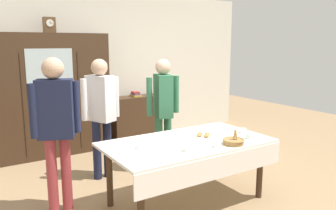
{
  "coord_description": "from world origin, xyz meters",
  "views": [
    {
      "loc": [
        -2.13,
        -3.17,
        1.81
      ],
      "look_at": [
        0.0,
        0.2,
        1.07
      ],
      "focal_mm": 36.11,
      "sensor_mm": 36.0,
      "label": 1
    }
  ],
  "objects_px": {
    "bookshelf_low": "(136,118)",
    "dining_table": "(189,150)",
    "tea_cup_near_right": "(187,149)",
    "person_near_right_end": "(163,104)",
    "tea_cup_mid_left": "(178,133)",
    "tea_cup_near_left": "(217,145)",
    "person_beside_shelf": "(101,107)",
    "person_behind_table_left": "(56,120)",
    "mantel_clock": "(49,25)",
    "book_stack": "(135,94)",
    "spoon_far_left": "(146,155)",
    "wall_cabinet": "(48,95)",
    "pastry_plate": "(203,136)",
    "spoon_near_left": "(164,152)",
    "bread_basket": "(233,141)",
    "tea_cup_back_edge": "(249,137)",
    "tea_cup_center": "(243,131)",
    "spoon_mid_left": "(198,144)",
    "tea_cup_front_edge": "(140,147)"
  },
  "relations": [
    {
      "from": "tea_cup_near_right",
      "to": "person_behind_table_left",
      "type": "xyz_separation_m",
      "value": [
        -1.06,
        0.86,
        0.26
      ]
    },
    {
      "from": "dining_table",
      "to": "tea_cup_near_left",
      "type": "bearing_deg",
      "value": -70.17
    },
    {
      "from": "mantel_clock",
      "to": "spoon_mid_left",
      "type": "relative_size",
      "value": 2.02
    },
    {
      "from": "pastry_plate",
      "to": "tea_cup_center",
      "type": "bearing_deg",
      "value": -13.83
    },
    {
      "from": "pastry_plate",
      "to": "dining_table",
      "type": "bearing_deg",
      "value": -165.09
    },
    {
      "from": "wall_cabinet",
      "to": "bread_basket",
      "type": "height_order",
      "value": "wall_cabinet"
    },
    {
      "from": "dining_table",
      "to": "tea_cup_mid_left",
      "type": "bearing_deg",
      "value": 80.79
    },
    {
      "from": "spoon_far_left",
      "to": "person_near_right_end",
      "type": "relative_size",
      "value": 0.07
    },
    {
      "from": "tea_cup_near_right",
      "to": "tea_cup_back_edge",
      "type": "xyz_separation_m",
      "value": [
        0.86,
        -0.01,
        0.0
      ]
    },
    {
      "from": "tea_cup_near_left",
      "to": "person_near_right_end",
      "type": "xyz_separation_m",
      "value": [
        0.19,
        1.38,
        0.21
      ]
    },
    {
      "from": "wall_cabinet",
      "to": "spoon_far_left",
      "type": "relative_size",
      "value": 16.46
    },
    {
      "from": "spoon_mid_left",
      "to": "person_beside_shelf",
      "type": "bearing_deg",
      "value": 112.82
    },
    {
      "from": "tea_cup_front_edge",
      "to": "bread_basket",
      "type": "bearing_deg",
      "value": -22.33
    },
    {
      "from": "wall_cabinet",
      "to": "mantel_clock",
      "type": "xyz_separation_m",
      "value": [
        0.08,
        -0.0,
        1.1
      ]
    },
    {
      "from": "tea_cup_mid_left",
      "to": "spoon_mid_left",
      "type": "height_order",
      "value": "tea_cup_mid_left"
    },
    {
      "from": "dining_table",
      "to": "person_near_right_end",
      "type": "height_order",
      "value": "person_near_right_end"
    },
    {
      "from": "dining_table",
      "to": "bread_basket",
      "type": "bearing_deg",
      "value": -43.17
    },
    {
      "from": "mantel_clock",
      "to": "tea_cup_mid_left",
      "type": "distance_m",
      "value": 2.79
    },
    {
      "from": "dining_table",
      "to": "bookshelf_low",
      "type": "distance_m",
      "value": 2.74
    },
    {
      "from": "tea_cup_mid_left",
      "to": "tea_cup_near_left",
      "type": "relative_size",
      "value": 1.0
    },
    {
      "from": "tea_cup_mid_left",
      "to": "wall_cabinet",
      "type": "bearing_deg",
      "value": 112.37
    },
    {
      "from": "bookshelf_low",
      "to": "spoon_near_left",
      "type": "relative_size",
      "value": 7.86
    },
    {
      "from": "tea_cup_mid_left",
      "to": "spoon_far_left",
      "type": "distance_m",
      "value": 0.8
    },
    {
      "from": "tea_cup_back_edge",
      "to": "person_near_right_end",
      "type": "distance_m",
      "value": 1.39
    },
    {
      "from": "tea_cup_near_left",
      "to": "person_behind_table_left",
      "type": "bearing_deg",
      "value": 146.47
    },
    {
      "from": "person_beside_shelf",
      "to": "person_behind_table_left",
      "type": "bearing_deg",
      "value": -139.67
    },
    {
      "from": "mantel_clock",
      "to": "bread_basket",
      "type": "bearing_deg",
      "value": -68.19
    },
    {
      "from": "bread_basket",
      "to": "person_behind_table_left",
      "type": "distance_m",
      "value": 1.9
    },
    {
      "from": "wall_cabinet",
      "to": "tea_cup_center",
      "type": "bearing_deg",
      "value": -57.81
    },
    {
      "from": "tea_cup_mid_left",
      "to": "tea_cup_center",
      "type": "distance_m",
      "value": 0.8
    },
    {
      "from": "tea_cup_mid_left",
      "to": "bread_basket",
      "type": "bearing_deg",
      "value": -63.71
    },
    {
      "from": "tea_cup_center",
      "to": "book_stack",
      "type": "bearing_deg",
      "value": 91.84
    },
    {
      "from": "book_stack",
      "to": "tea_cup_near_right",
      "type": "height_order",
      "value": "book_stack"
    },
    {
      "from": "mantel_clock",
      "to": "book_stack",
      "type": "xyz_separation_m",
      "value": [
        1.5,
        0.05,
        -1.21
      ]
    },
    {
      "from": "dining_table",
      "to": "tea_cup_near_right",
      "type": "height_order",
      "value": "tea_cup_near_right"
    },
    {
      "from": "tea_cup_back_edge",
      "to": "person_near_right_end",
      "type": "relative_size",
      "value": 0.08
    },
    {
      "from": "tea_cup_back_edge",
      "to": "tea_cup_front_edge",
      "type": "distance_m",
      "value": 1.27
    },
    {
      "from": "tea_cup_mid_left",
      "to": "tea_cup_near_left",
      "type": "bearing_deg",
      "value": -83.28
    },
    {
      "from": "person_behind_table_left",
      "to": "wall_cabinet",
      "type": "bearing_deg",
      "value": 79.1
    },
    {
      "from": "wall_cabinet",
      "to": "tea_cup_back_edge",
      "type": "relative_size",
      "value": 15.06
    },
    {
      "from": "bookshelf_low",
      "to": "bread_basket",
      "type": "height_order",
      "value": "bread_basket"
    },
    {
      "from": "tea_cup_center",
      "to": "spoon_mid_left",
      "type": "height_order",
      "value": "tea_cup_center"
    },
    {
      "from": "person_beside_shelf",
      "to": "pastry_plate",
      "type": "bearing_deg",
      "value": -55.08
    },
    {
      "from": "pastry_plate",
      "to": "person_near_right_end",
      "type": "height_order",
      "value": "person_near_right_end"
    },
    {
      "from": "dining_table",
      "to": "book_stack",
      "type": "xyz_separation_m",
      "value": [
        0.68,
        2.64,
        0.23
      ]
    },
    {
      "from": "tea_cup_back_edge",
      "to": "dining_table",
      "type": "bearing_deg",
      "value": 156.63
    },
    {
      "from": "book_stack",
      "to": "person_near_right_end",
      "type": "xyz_separation_m",
      "value": [
        -0.37,
        -1.59,
        0.1
      ]
    },
    {
      "from": "tea_cup_center",
      "to": "pastry_plate",
      "type": "xyz_separation_m",
      "value": [
        -0.51,
        0.13,
        -0.01
      ]
    },
    {
      "from": "wall_cabinet",
      "to": "person_behind_table_left",
      "type": "height_order",
      "value": "wall_cabinet"
    },
    {
      "from": "bookshelf_low",
      "to": "dining_table",
      "type": "bearing_deg",
      "value": -104.45
    }
  ]
}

